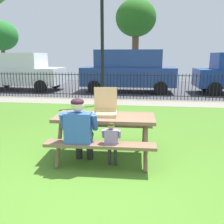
% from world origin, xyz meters
% --- Properties ---
extents(ground, '(28.00, 11.19, 0.02)m').
position_xyz_m(ground, '(0.00, 1.60, -0.01)').
color(ground, '#467625').
extents(cobblestone_walkway, '(28.00, 1.40, 0.01)m').
position_xyz_m(cobblestone_walkway, '(0.00, 6.49, -0.00)').
color(cobblestone_walkway, gray).
extents(street_asphalt, '(28.00, 7.73, 0.01)m').
position_xyz_m(street_asphalt, '(0.00, 11.06, -0.01)').
color(street_asphalt, '#424247').
extents(picnic_table_foreground, '(1.83, 1.52, 0.79)m').
position_xyz_m(picnic_table_foreground, '(0.06, 1.13, 0.60)').
color(picnic_table_foreground, brown).
rests_on(picnic_table_foreground, ground).
extents(pizza_box_open, '(0.47, 0.50, 0.49)m').
position_xyz_m(pizza_box_open, '(0.05, 1.23, 0.86)').
color(pizza_box_open, tan).
rests_on(pizza_box_open, picnic_table_foreground).
extents(adult_at_table, '(0.61, 0.60, 1.19)m').
position_xyz_m(adult_at_table, '(-0.27, 0.62, 0.66)').
color(adult_at_table, '#262626').
rests_on(adult_at_table, ground).
extents(child_at_table, '(0.31, 0.30, 0.81)m').
position_xyz_m(child_at_table, '(0.26, 0.60, 0.50)').
color(child_at_table, '#323232').
rests_on(child_at_table, ground).
extents(iron_fence_streetside, '(20.28, 0.03, 1.10)m').
position_xyz_m(iron_fence_streetside, '(-0.00, 7.19, 0.56)').
color(iron_fence_streetside, black).
rests_on(iron_fence_streetside, ground).
extents(lamp_post_walkway, '(0.28, 0.28, 4.23)m').
position_xyz_m(lamp_post_walkway, '(-0.75, 5.83, 2.57)').
color(lamp_post_walkway, black).
rests_on(lamp_post_walkway, ground).
extents(parked_car_far_left, '(4.48, 2.09, 1.94)m').
position_xyz_m(parked_car_far_left, '(-5.72, 9.24, 1.01)').
color(parked_car_far_left, white).
rests_on(parked_car_far_left, ground).
extents(parked_car_left, '(4.60, 1.95, 2.08)m').
position_xyz_m(parked_car_left, '(-0.01, 9.24, 1.10)').
color(parked_car_left, navy).
rests_on(parked_car_left, ground).
extents(far_tree_left, '(2.59, 2.59, 4.51)m').
position_xyz_m(far_tree_left, '(-10.79, 16.34, 3.32)').
color(far_tree_left, brown).
rests_on(far_tree_left, ground).
extents(far_tree_midleft, '(3.03, 3.03, 5.88)m').
position_xyz_m(far_tree_midleft, '(0.07, 16.34, 4.42)').
color(far_tree_midleft, brown).
rests_on(far_tree_midleft, ground).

